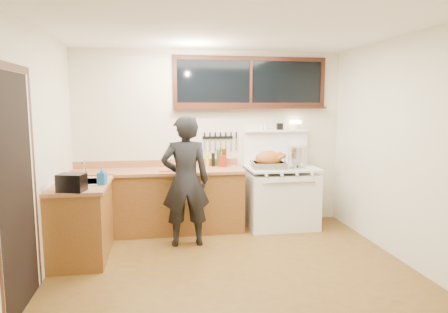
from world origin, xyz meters
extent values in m
cube|color=#573B17|center=(0.00, 0.00, -0.01)|extent=(4.00, 3.50, 0.02)
cube|color=beige|center=(0.00, 1.77, 1.30)|extent=(4.00, 0.05, 2.60)
cube|color=beige|center=(0.00, -1.77, 1.30)|extent=(4.00, 0.05, 2.60)
cube|color=beige|center=(-2.02, 0.00, 1.30)|extent=(0.05, 3.50, 2.60)
cube|color=beige|center=(2.02, 0.00, 1.30)|extent=(0.05, 3.50, 2.60)
cube|color=white|center=(0.00, 0.00, 2.62)|extent=(4.00, 3.50, 0.05)
cube|color=brown|center=(-0.80, 1.45, 0.43)|extent=(2.40, 0.60, 0.86)
cube|color=#9F643F|center=(-0.80, 1.44, 0.88)|extent=(2.44, 0.64, 0.04)
cube|color=#9F643F|center=(-0.80, 1.74, 0.95)|extent=(2.40, 0.03, 0.10)
sphere|color=#B78C38|center=(-1.80, 1.17, 0.70)|extent=(0.03, 0.03, 0.03)
sphere|color=#B78C38|center=(-1.30, 1.17, 0.70)|extent=(0.03, 0.03, 0.03)
sphere|color=#B78C38|center=(-0.80, 1.17, 0.70)|extent=(0.03, 0.03, 0.03)
sphere|color=#B78C38|center=(-0.30, 1.17, 0.70)|extent=(0.03, 0.03, 0.03)
sphere|color=#B78C38|center=(0.15, 1.17, 0.70)|extent=(0.03, 0.03, 0.03)
cube|color=brown|center=(-1.70, 0.62, 0.43)|extent=(0.60, 1.05, 0.86)
cube|color=#9F643F|center=(-1.69, 0.62, 0.88)|extent=(0.64, 1.09, 0.04)
cube|color=white|center=(-1.68, 0.70, 0.84)|extent=(0.45, 0.40, 0.14)
cube|color=white|center=(-1.68, 0.70, 0.91)|extent=(0.50, 0.45, 0.01)
cylinder|color=silver|center=(-1.68, 0.88, 1.02)|extent=(0.02, 0.02, 0.24)
cylinder|color=silver|center=(-1.68, 0.80, 1.13)|extent=(0.02, 0.18, 0.02)
cube|color=white|center=(1.00, 1.40, 0.41)|extent=(1.00, 0.70, 0.82)
cube|color=white|center=(1.00, 1.40, 0.89)|extent=(1.02, 0.72, 0.03)
cube|color=white|center=(1.00, 1.06, 0.52)|extent=(0.88, 0.02, 0.46)
cylinder|color=silver|center=(1.00, 1.03, 0.74)|extent=(0.75, 0.02, 0.02)
cylinder|color=white|center=(0.67, 1.04, 0.85)|extent=(0.04, 0.03, 0.04)
cylinder|color=white|center=(0.89, 1.04, 0.85)|extent=(0.04, 0.03, 0.04)
cylinder|color=white|center=(1.11, 1.04, 0.85)|extent=(0.04, 0.03, 0.04)
cylinder|color=white|center=(1.33, 1.04, 0.85)|extent=(0.04, 0.03, 0.04)
cube|color=white|center=(1.00, 1.72, 1.15)|extent=(1.00, 0.05, 0.50)
cube|color=white|center=(1.00, 1.69, 1.41)|extent=(1.00, 0.12, 0.03)
cylinder|color=white|center=(1.30, 1.69, 1.47)|extent=(0.09, 0.09, 0.09)
cube|color=#FFE5B2|center=(1.30, 1.69, 1.54)|extent=(0.16, 0.08, 0.05)
cube|color=black|center=(1.05, 1.69, 1.48)|extent=(0.09, 0.05, 0.10)
cylinder|color=white|center=(0.82, 1.69, 1.47)|extent=(0.04, 0.04, 0.09)
cylinder|color=white|center=(0.76, 1.69, 1.47)|extent=(0.04, 0.04, 0.09)
cube|color=black|center=(0.60, 1.73, 2.15)|extent=(2.20, 0.01, 0.62)
cube|color=black|center=(0.60, 1.73, 2.49)|extent=(2.32, 0.04, 0.06)
cube|color=black|center=(0.60, 1.73, 1.81)|extent=(2.32, 0.04, 0.06)
cube|color=black|center=(-0.53, 1.73, 2.15)|extent=(0.06, 0.04, 0.62)
cube|color=black|center=(1.73, 1.73, 2.15)|extent=(0.06, 0.04, 0.62)
cube|color=black|center=(0.60, 1.73, 2.15)|extent=(0.04, 0.04, 0.62)
cube|color=black|center=(0.60, 1.68, 1.76)|extent=(2.32, 0.13, 0.03)
cube|color=black|center=(-1.99, -0.55, 1.05)|extent=(0.01, 0.86, 2.10)
cube|color=black|center=(-1.99, -0.07, 1.05)|extent=(0.01, 0.07, 2.10)
cube|color=black|center=(-1.99, -0.55, 2.14)|extent=(0.01, 1.04, 0.07)
cube|color=black|center=(0.10, 1.74, 1.32)|extent=(0.46, 0.02, 0.04)
cube|color=silver|center=(-0.10, 1.72, 1.21)|extent=(0.02, 0.00, 0.18)
cube|color=black|center=(-0.10, 1.72, 1.35)|extent=(0.02, 0.02, 0.10)
cube|color=silver|center=(-0.02, 1.72, 1.21)|extent=(0.02, 0.00, 0.18)
cube|color=black|center=(-0.02, 1.72, 1.35)|extent=(0.02, 0.02, 0.10)
cube|color=silver|center=(0.06, 1.72, 1.21)|extent=(0.02, 0.00, 0.18)
cube|color=black|center=(0.06, 1.72, 1.35)|extent=(0.02, 0.02, 0.10)
cube|color=silver|center=(0.14, 1.72, 1.21)|extent=(0.03, 0.00, 0.18)
cube|color=black|center=(0.14, 1.72, 1.35)|extent=(0.02, 0.02, 0.10)
cube|color=silver|center=(0.22, 1.72, 1.21)|extent=(0.03, 0.00, 0.18)
cube|color=black|center=(0.22, 1.72, 1.35)|extent=(0.02, 0.02, 0.10)
cube|color=silver|center=(0.30, 1.72, 1.21)|extent=(0.03, 0.00, 0.18)
cube|color=black|center=(0.30, 1.72, 1.35)|extent=(0.02, 0.02, 0.10)
cube|color=silver|center=(0.38, 1.72, 1.21)|extent=(0.03, 0.00, 0.18)
cube|color=black|center=(0.38, 1.72, 1.35)|extent=(0.02, 0.02, 0.10)
imported|color=black|center=(-0.45, 0.86, 0.85)|extent=(0.62, 0.42, 1.69)
imported|color=#215DA5|center=(-1.43, 0.51, 1.00)|extent=(0.11, 0.11, 0.20)
cube|color=black|center=(-1.70, 0.19, 0.99)|extent=(0.31, 0.25, 0.19)
cube|color=#9F643F|center=(-0.53, 1.37, 0.91)|extent=(0.50, 0.42, 0.02)
ellipsoid|color=#9F541C|center=(-0.53, 1.37, 0.97)|extent=(0.27, 0.22, 0.14)
sphere|color=#9F541C|center=(-0.42, 1.42, 1.00)|extent=(0.06, 0.06, 0.06)
sphere|color=#9F541C|center=(-0.42, 1.31, 1.00)|extent=(0.06, 0.06, 0.06)
cube|color=silver|center=(0.76, 1.29, 0.95)|extent=(0.50, 0.39, 0.10)
cube|color=#3F3F42|center=(0.76, 1.29, 0.98)|extent=(0.44, 0.33, 0.03)
torus|color=silver|center=(0.51, 1.29, 1.00)|extent=(0.02, 0.10, 0.10)
torus|color=silver|center=(1.02, 1.29, 1.00)|extent=(0.02, 0.10, 0.10)
ellipsoid|color=#9F541C|center=(0.76, 1.29, 1.04)|extent=(0.39, 0.31, 0.24)
cylinder|color=#9F541C|center=(0.89, 1.19, 1.06)|extent=(0.14, 0.07, 0.10)
sphere|color=#9F541C|center=(0.96, 1.19, 1.09)|extent=(0.07, 0.07, 0.07)
cylinder|color=#9F541C|center=(0.89, 1.38, 1.06)|extent=(0.14, 0.07, 0.10)
sphere|color=#9F541C|center=(0.96, 1.38, 1.09)|extent=(0.07, 0.07, 0.07)
cylinder|color=silver|center=(1.30, 1.54, 1.04)|extent=(0.37, 0.37, 0.29)
cylinder|color=silver|center=(0.96, 1.70, 0.96)|extent=(0.18, 0.18, 0.12)
cylinder|color=black|center=(0.97, 1.82, 1.01)|extent=(0.03, 0.17, 0.02)
cylinder|color=silver|center=(1.19, 1.24, 0.91)|extent=(0.27, 0.27, 0.02)
sphere|color=black|center=(1.19, 1.24, 0.93)|extent=(0.03, 0.03, 0.03)
cube|color=maroon|center=(0.15, 1.57, 0.98)|extent=(0.12, 0.10, 0.17)
cylinder|color=white|center=(-0.32, 1.54, 0.98)|extent=(0.10, 0.10, 0.17)
cylinder|color=black|center=(-0.07, 1.63, 0.99)|extent=(0.06, 0.06, 0.18)
cylinder|color=black|center=(0.01, 1.63, 1.00)|extent=(0.05, 0.05, 0.20)
cylinder|color=black|center=(0.10, 1.63, 1.02)|extent=(0.06, 0.06, 0.25)
cylinder|color=black|center=(0.18, 1.63, 1.03)|extent=(0.07, 0.07, 0.26)
camera|label=1|loc=(-0.77, -4.18, 1.83)|focal=32.00mm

